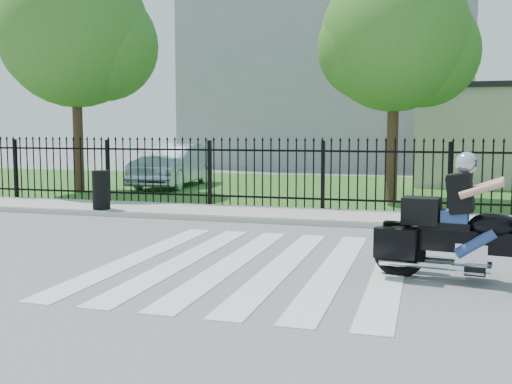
# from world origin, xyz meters

# --- Properties ---
(ground) EXTENTS (120.00, 120.00, 0.00)m
(ground) POSITION_xyz_m (0.00, 0.00, 0.00)
(ground) COLOR slate
(ground) RESTS_ON ground
(crosswalk) EXTENTS (5.00, 5.50, 0.01)m
(crosswalk) POSITION_xyz_m (0.00, 0.00, 0.01)
(crosswalk) COLOR silver
(crosswalk) RESTS_ON ground
(sidewalk) EXTENTS (40.00, 2.00, 0.12)m
(sidewalk) POSITION_xyz_m (0.00, 5.00, 0.06)
(sidewalk) COLOR #ADAAA3
(sidewalk) RESTS_ON ground
(curb) EXTENTS (40.00, 0.12, 0.12)m
(curb) POSITION_xyz_m (0.00, 4.00, 0.06)
(curb) COLOR #ADAAA3
(curb) RESTS_ON ground
(grass_strip) EXTENTS (40.00, 12.00, 0.02)m
(grass_strip) POSITION_xyz_m (0.00, 12.00, 0.01)
(grass_strip) COLOR #2C5E20
(grass_strip) RESTS_ON ground
(iron_fence) EXTENTS (26.00, 0.04, 1.80)m
(iron_fence) POSITION_xyz_m (0.00, 6.00, 0.90)
(iron_fence) COLOR black
(iron_fence) RESTS_ON ground
(tree_left) EXTENTS (4.80, 4.80, 7.58)m
(tree_left) POSITION_xyz_m (-8.50, 8.50, 5.17)
(tree_left) COLOR #382316
(tree_left) RESTS_ON ground
(tree_mid) EXTENTS (4.20, 4.20, 6.78)m
(tree_mid) POSITION_xyz_m (1.50, 9.00, 4.67)
(tree_mid) COLOR #382316
(tree_mid) RESTS_ON ground
(building_tall) EXTENTS (15.00, 10.00, 12.00)m
(building_tall) POSITION_xyz_m (-3.00, 26.00, 6.00)
(building_tall) COLOR #92949A
(building_tall) RESTS_ON ground
(motorcycle_rider) EXTENTS (2.75, 1.11, 1.82)m
(motorcycle_rider) POSITION_xyz_m (3.06, -0.18, 0.75)
(motorcycle_rider) COLOR black
(motorcycle_rider) RESTS_ON ground
(parked_car) EXTENTS (1.89, 4.75, 1.54)m
(parked_car) POSITION_xyz_m (-6.39, 11.17, 0.79)
(parked_car) COLOR #ABBFD7
(parked_car) RESTS_ON grass_strip
(litter_bin) EXTENTS (0.56, 0.56, 0.96)m
(litter_bin) POSITION_xyz_m (-5.22, 4.30, 0.60)
(litter_bin) COLOR black
(litter_bin) RESTS_ON sidewalk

